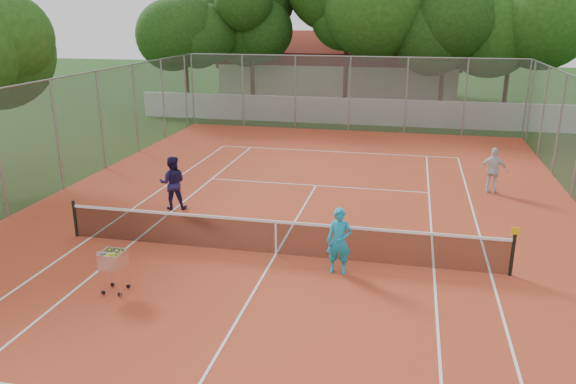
% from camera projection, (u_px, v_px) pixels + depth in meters
% --- Properties ---
extents(ground, '(120.00, 120.00, 0.00)m').
position_uv_depth(ground, '(276.00, 255.00, 15.05)').
color(ground, '#14360E').
rests_on(ground, ground).
extents(court_pad, '(18.00, 34.00, 0.02)m').
position_uv_depth(court_pad, '(276.00, 254.00, 15.05)').
color(court_pad, '#B54123').
rests_on(court_pad, ground).
extents(court_lines, '(10.98, 23.78, 0.01)m').
position_uv_depth(court_lines, '(276.00, 254.00, 15.04)').
color(court_lines, white).
rests_on(court_lines, court_pad).
extents(tennis_net, '(11.88, 0.10, 0.98)m').
position_uv_depth(tennis_net, '(276.00, 237.00, 14.89)').
color(tennis_net, black).
rests_on(tennis_net, court_pad).
extents(perimeter_fence, '(18.00, 34.00, 4.00)m').
position_uv_depth(perimeter_fence, '(276.00, 183.00, 14.44)').
color(perimeter_fence, slate).
rests_on(perimeter_fence, ground).
extents(boundary_wall, '(26.00, 0.30, 1.50)m').
position_uv_depth(boundary_wall, '(353.00, 111.00, 32.50)').
color(boundary_wall, silver).
rests_on(boundary_wall, ground).
extents(clubhouse, '(16.40, 9.00, 4.40)m').
position_uv_depth(clubhouse, '(341.00, 69.00, 41.77)').
color(clubhouse, beige).
rests_on(clubhouse, ground).
extents(tropical_trees, '(29.00, 19.00, 10.00)m').
position_uv_depth(tropical_trees, '(360.00, 33.00, 33.99)').
color(tropical_trees, black).
rests_on(tropical_trees, ground).
extents(player_near, '(0.61, 0.40, 1.68)m').
position_uv_depth(player_near, '(339.00, 241.00, 13.74)').
color(player_near, '#179AC7').
rests_on(player_near, court_pad).
extents(player_far_left, '(1.01, 0.89, 1.77)m').
position_uv_depth(player_far_left, '(173.00, 183.00, 18.28)').
color(player_far_left, '#1D1745').
rests_on(player_far_left, court_pad).
extents(player_far_right, '(1.03, 0.60, 1.65)m').
position_uv_depth(player_far_right, '(493.00, 170.00, 19.93)').
color(player_far_right, silver).
rests_on(player_far_right, court_pad).
extents(ball_hopper, '(0.53, 0.53, 1.10)m').
position_uv_depth(ball_hopper, '(114.00, 270.00, 12.84)').
color(ball_hopper, silver).
rests_on(ball_hopper, court_pad).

